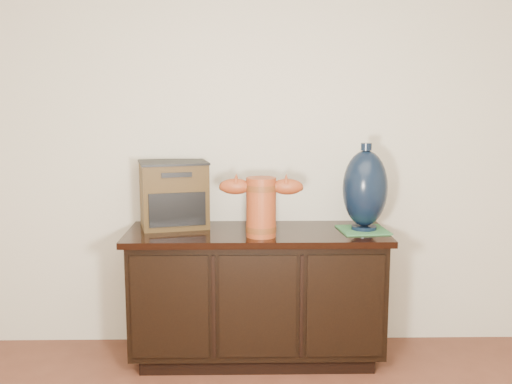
{
  "coord_description": "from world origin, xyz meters",
  "views": [
    {
      "loc": [
        -0.06,
        -1.06,
        1.51
      ],
      "look_at": [
        -0.01,
        2.18,
        0.98
      ],
      "focal_mm": 42.0,
      "sensor_mm": 36.0,
      "label": 1
    }
  ],
  "objects_px": {
    "sideboard": "(257,294)",
    "tv_radio": "(174,194)",
    "spray_can": "(256,208)",
    "terracotta_vessel": "(261,203)",
    "lamp_base": "(365,189)"
  },
  "relations": [
    {
      "from": "terracotta_vessel",
      "to": "spray_can",
      "type": "relative_size",
      "value": 2.42
    },
    {
      "from": "tv_radio",
      "to": "lamp_base",
      "type": "relative_size",
      "value": 0.91
    },
    {
      "from": "sideboard",
      "to": "lamp_base",
      "type": "distance_m",
      "value": 0.86
    },
    {
      "from": "sideboard",
      "to": "tv_radio",
      "type": "distance_m",
      "value": 0.75
    },
    {
      "from": "terracotta_vessel",
      "to": "tv_radio",
      "type": "xyz_separation_m",
      "value": [
        -0.5,
        0.26,
        0.01
      ]
    },
    {
      "from": "terracotta_vessel",
      "to": "spray_can",
      "type": "bearing_deg",
      "value": 96.35
    },
    {
      "from": "lamp_base",
      "to": "spray_can",
      "type": "height_order",
      "value": "lamp_base"
    },
    {
      "from": "spray_can",
      "to": "terracotta_vessel",
      "type": "bearing_deg",
      "value": -86.48
    },
    {
      "from": "spray_can",
      "to": "tv_radio",
      "type": "bearing_deg",
      "value": -171.11
    },
    {
      "from": "terracotta_vessel",
      "to": "lamp_base",
      "type": "relative_size",
      "value": 0.93
    },
    {
      "from": "lamp_base",
      "to": "spray_can",
      "type": "distance_m",
      "value": 0.66
    },
    {
      "from": "sideboard",
      "to": "tv_radio",
      "type": "height_order",
      "value": "tv_radio"
    },
    {
      "from": "sideboard",
      "to": "terracotta_vessel",
      "type": "height_order",
      "value": "terracotta_vessel"
    },
    {
      "from": "sideboard",
      "to": "spray_can",
      "type": "distance_m",
      "value": 0.5
    },
    {
      "from": "sideboard",
      "to": "spray_can",
      "type": "xyz_separation_m",
      "value": [
        -0.0,
        0.2,
        0.46
      ]
    }
  ]
}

